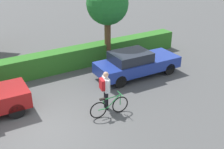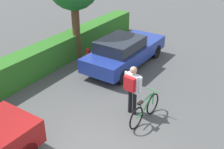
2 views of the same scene
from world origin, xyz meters
TOP-DOWN VIEW (x-y plane):
  - parked_car_far at (5.75, 2.13)m, footprint 4.55×1.85m
  - bicycle at (2.61, -0.40)m, footprint 1.71×0.50m
  - person_rider at (2.73, 0.13)m, footprint 0.41×0.67m
  - fire_hydrant at (5.00, 3.56)m, footprint 0.20×0.20m

SIDE VIEW (x-z plane):
  - bicycle at x=2.61m, z-range -0.05..0.84m
  - fire_hydrant at x=5.00m, z-range 0.01..0.82m
  - parked_car_far at x=5.75m, z-range 0.03..1.42m
  - person_rider at x=2.73m, z-range 0.19..1.88m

